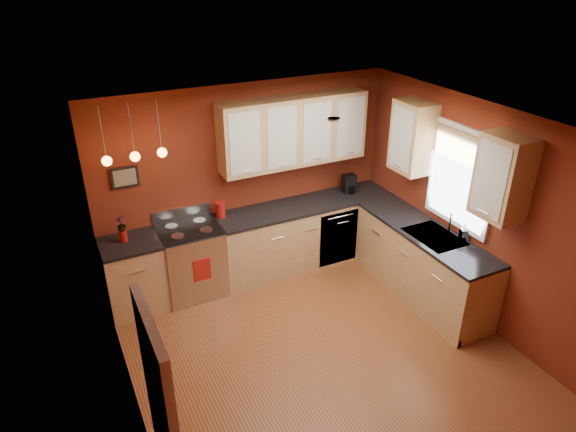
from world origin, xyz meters
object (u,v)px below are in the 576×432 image
sink (435,238)px  coffee_maker (349,184)px  red_canister (220,209)px  soap_pump (465,232)px  gas_range (192,260)px

sink → coffee_maker: size_ratio=2.69×
sink → red_canister: size_ratio=3.38×
coffee_maker → soap_pump: 1.85m
coffee_maker → soap_pump: bearing=-69.1°
sink → soap_pump: (0.25, -0.22, 0.13)m
soap_pump → coffee_maker: bearing=105.2°
soap_pump → gas_range: bearing=149.1°
coffee_maker → soap_pump: coffee_maker is taller
soap_pump → sink: bearing=138.6°
coffee_maker → gas_range: bearing=-172.8°
gas_range → red_canister: bearing=16.9°
gas_range → red_canister: red_canister is taller
gas_range → red_canister: size_ratio=5.36×
red_canister → soap_pump: bearing=-37.8°
sink → red_canister: (-2.15, 1.64, 0.13)m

